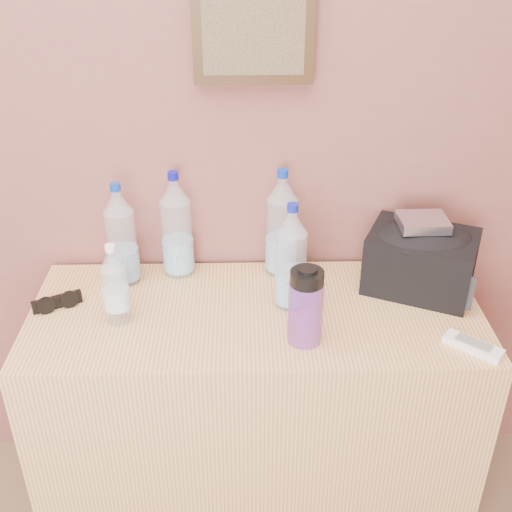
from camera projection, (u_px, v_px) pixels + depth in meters
The scene contains 12 objects.
picture_frame at pixel (253, 32), 1.56m from camera, with size 0.30×0.03×0.25m, color #382311, non-canonical shape.
dresser at pixel (256, 415), 1.87m from camera, with size 1.19×0.50×0.74m, color tan.
pet_large_a at pixel (122, 239), 1.75m from camera, with size 0.08×0.08×0.30m.
pet_large_b at pixel (177, 230), 1.78m from camera, with size 0.08×0.08×0.31m.
pet_large_c at pixel (282, 228), 1.79m from camera, with size 0.09×0.09×0.31m.
pet_large_d at pixel (291, 262), 1.65m from camera, with size 0.08×0.08×0.29m.
pet_small at pixel (115, 288), 1.60m from camera, with size 0.06×0.06×0.22m.
nalgene_bottle at pixel (306, 306), 1.53m from camera, with size 0.08×0.08×0.21m.
sunglasses at pixel (57, 302), 1.69m from camera, with size 0.13×0.05×0.03m, color black, non-canonical shape.
ac_remote at pixel (473, 346), 1.54m from camera, with size 0.14×0.04×0.02m, color silver.
toiletry_bag at pixel (421, 258), 1.73m from camera, with size 0.28×0.20×0.19m, color black, non-canonical shape.
foil_packet at pixel (423, 222), 1.68m from camera, with size 0.13×0.10×0.03m, color white.
Camera 1 is at (0.39, 0.35, 1.72)m, focal length 45.00 mm.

